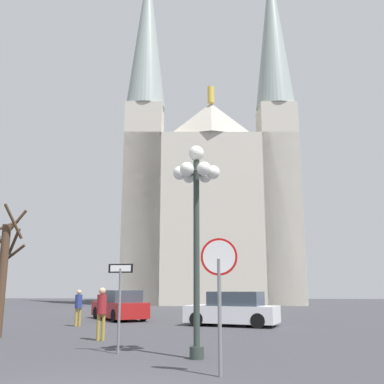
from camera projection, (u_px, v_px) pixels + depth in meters
name	position (u px, v px, depth m)	size (l,w,h in m)	color
cathedral	(210.00, 200.00, 48.44)	(18.66, 15.13, 38.91)	#BCB5A5
stop_sign	(219.00, 278.00, 9.13)	(0.78, 0.16, 2.76)	slate
one_way_arrow_sign	(120.00, 295.00, 12.05)	(0.70, 0.08, 2.38)	slate
street_lamp	(196.00, 200.00, 11.72)	(1.27, 1.15, 5.53)	#2D3833
bare_tree	(4.00, 271.00, 15.93)	(1.26, 1.25, 4.71)	#473323
parked_car_near_red	(119.00, 306.00, 23.92)	(3.95, 4.79, 1.56)	maroon
parked_car_far_white	(233.00, 310.00, 20.19)	(4.51, 3.01, 1.53)	silver
pedestrian_walking	(79.00, 304.00, 20.02)	(0.32, 0.32, 1.62)	olive
pedestrian_standing	(102.00, 308.00, 14.81)	(0.32, 0.32, 1.73)	olive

